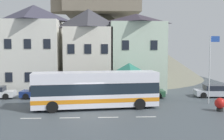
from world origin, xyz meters
name	(u,v)px	position (x,y,z in m)	size (l,w,h in m)	color
ground_plane	(90,113)	(0.00, 0.00, -0.03)	(40.00, 60.00, 0.07)	#475056
townhouse_00	(34,48)	(-7.24, 12.32, 5.35)	(6.55, 6.70, 10.69)	silver
townhouse_01	(89,50)	(-0.45, 11.59, 5.07)	(5.74, 5.24, 10.15)	silver
townhouse_02	(136,52)	(5.54, 12.28, 4.84)	(6.61, 6.63, 9.68)	silver
hilltop_castle	(101,40)	(1.34, 28.23, 6.79)	(36.21, 36.21, 19.28)	slate
transit_bus	(96,90)	(0.50, 1.82, 1.66)	(11.34, 3.78, 3.28)	white
bus_shelter	(129,70)	(3.96, 5.87, 3.10)	(3.60, 3.60, 3.84)	#473D33
parked_car_00	(215,91)	(13.58, 6.82, 0.65)	(4.34, 2.34, 1.32)	silver
parked_car_01	(42,92)	(-5.29, 6.99, 0.65)	(4.54, 2.12, 1.31)	navy
parked_car_03	(145,91)	(5.84, 6.88, 0.65)	(4.33, 2.02, 1.32)	#295A3B
pedestrian_00	(158,93)	(6.66, 4.02, 0.94)	(0.33, 0.33, 1.58)	#38332D
pedestrian_01	(150,94)	(5.81, 3.93, 0.85)	(0.30, 0.33, 1.62)	black
public_bench	(113,92)	(2.39, 7.49, 0.47)	(1.48, 0.48, 0.87)	#33473D
flagpole	(211,64)	(11.57, 3.31, 3.86)	(0.95, 0.10, 6.62)	silver
harbour_buoy	(220,104)	(11.18, 0.10, 0.66)	(0.92, 0.92, 1.17)	black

